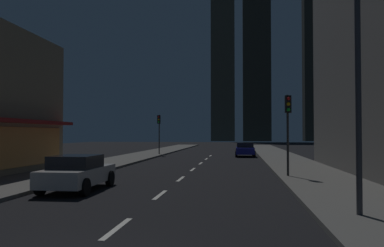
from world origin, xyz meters
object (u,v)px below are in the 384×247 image
(car_parked_far, at_px, (245,149))
(fire_hydrant_far_left, at_px, (99,163))
(car_parked_near, at_px, (78,172))
(traffic_light_far_left, at_px, (159,126))
(street_lamp_right, at_px, (326,34))
(traffic_light_near_right, at_px, (288,117))

(car_parked_far, xyz_separation_m, fire_hydrant_far_left, (-9.50, -15.87, -0.29))
(car_parked_near, xyz_separation_m, traffic_light_far_left, (-1.90, 25.19, 2.45))
(traffic_light_far_left, bearing_deg, car_parked_near, -85.69)
(fire_hydrant_far_left, xyz_separation_m, street_lamp_right, (11.28, -12.73, 4.61))
(car_parked_near, height_order, fire_hydrant_far_left, car_parked_near)
(fire_hydrant_far_left, xyz_separation_m, traffic_light_near_right, (11.40, -3.32, 2.74))
(car_parked_far, xyz_separation_m, traffic_light_far_left, (-9.10, 0.82, 2.45))
(fire_hydrant_far_left, height_order, street_lamp_right, street_lamp_right)
(car_parked_near, height_order, car_parked_far, same)
(traffic_light_near_right, relative_size, street_lamp_right, 0.64)
(traffic_light_near_right, xyz_separation_m, traffic_light_far_left, (-11.00, 20.01, 0.00))
(traffic_light_far_left, xyz_separation_m, street_lamp_right, (10.88, -29.43, 1.87))
(street_lamp_right, bearing_deg, traffic_light_near_right, 89.27)
(car_parked_far, bearing_deg, street_lamp_right, -86.44)
(car_parked_near, distance_m, car_parked_far, 25.41)
(traffic_light_far_left, relative_size, street_lamp_right, 0.64)
(car_parked_far, bearing_deg, car_parked_near, -106.46)
(car_parked_near, bearing_deg, traffic_light_near_right, 29.64)
(fire_hydrant_far_left, height_order, traffic_light_near_right, traffic_light_near_right)
(car_parked_near, relative_size, fire_hydrant_far_left, 6.48)
(car_parked_near, relative_size, traffic_light_near_right, 1.01)
(traffic_light_near_right, bearing_deg, fire_hydrant_far_left, 163.78)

